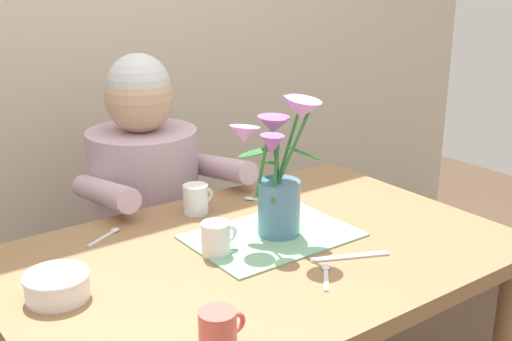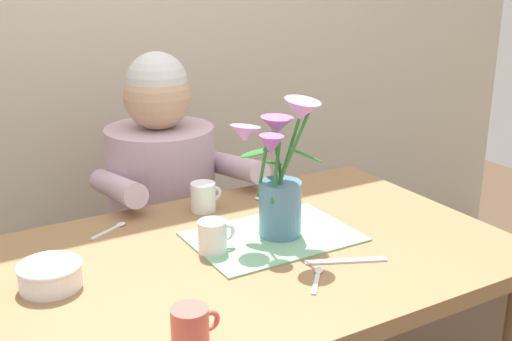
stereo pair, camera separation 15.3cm
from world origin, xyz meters
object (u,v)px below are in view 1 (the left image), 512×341
(dinner_knife, at_px, (350,257))
(seated_person, at_px, (148,232))
(flower_vase, at_px, (279,173))
(tea_cup, at_px, (216,239))
(ceramic_bowl, at_px, (57,284))
(coffee_cup, at_px, (219,331))
(ceramic_mug, at_px, (195,199))

(dinner_knife, bearing_deg, seated_person, 124.18)
(flower_vase, xyz_separation_m, tea_cup, (-0.18, 0.00, -0.13))
(ceramic_bowl, xyz_separation_m, dinner_knife, (0.61, -0.22, -0.03))
(ceramic_bowl, bearing_deg, dinner_knife, -19.83)
(tea_cup, xyz_separation_m, coffee_cup, (-0.21, -0.33, 0.00))
(coffee_cup, bearing_deg, ceramic_bowl, 114.60)
(dinner_knife, bearing_deg, coffee_cup, -138.98)
(flower_vase, distance_m, dinner_knife, 0.26)
(seated_person, bearing_deg, ceramic_bowl, -127.30)
(seated_person, relative_size, dinner_knife, 5.97)
(seated_person, distance_m, ceramic_bowl, 0.76)
(seated_person, distance_m, ceramic_mug, 0.39)
(seated_person, distance_m, coffee_cup, 0.99)
(ceramic_mug, bearing_deg, seated_person, 87.52)
(flower_vase, distance_m, ceramic_bowl, 0.57)
(tea_cup, bearing_deg, seated_person, 79.41)
(ceramic_bowl, height_order, tea_cup, tea_cup)
(dinner_knife, relative_size, tea_cup, 2.04)
(dinner_knife, relative_size, ceramic_mug, 2.04)
(ceramic_mug, bearing_deg, flower_vase, -70.54)
(ceramic_bowl, xyz_separation_m, coffee_cup, (0.16, -0.35, 0.01))
(flower_vase, xyz_separation_m, ceramic_mug, (-0.09, 0.25, -0.13))
(seated_person, relative_size, tea_cup, 12.20)
(flower_vase, bearing_deg, seated_person, 97.36)
(ceramic_bowl, height_order, ceramic_mug, ceramic_mug)
(seated_person, height_order, flower_vase, seated_person)
(seated_person, height_order, ceramic_bowl, seated_person)
(flower_vase, height_order, ceramic_mug, flower_vase)
(ceramic_mug, relative_size, coffee_cup, 1.00)
(ceramic_bowl, xyz_separation_m, ceramic_mug, (0.47, 0.23, 0.01))
(flower_vase, distance_m, coffee_cup, 0.53)
(seated_person, xyz_separation_m, tea_cup, (-0.11, -0.58, 0.22))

